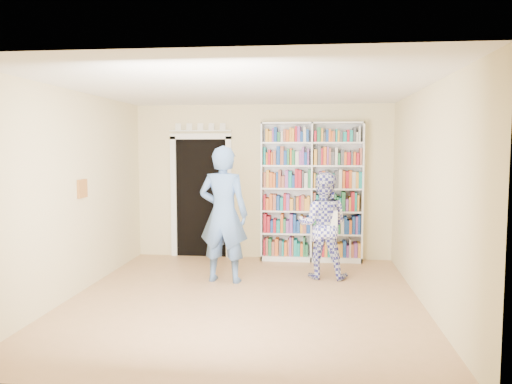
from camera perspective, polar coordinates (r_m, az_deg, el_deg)
floor at (r=6.58m, az=-1.40°, el=-12.17°), size 5.00×5.00×0.00m
ceiling at (r=6.33m, az=-1.46°, el=11.88°), size 5.00×5.00×0.00m
wall_back at (r=8.79m, az=0.75°, el=1.17°), size 4.50×0.00×4.50m
wall_left at (r=6.98m, az=-20.07°, el=-0.17°), size 0.00×5.00×5.00m
wall_right at (r=6.41m, az=18.93°, el=-0.58°), size 0.00×5.00×5.00m
bookshelf at (r=8.60m, az=6.37°, el=0.06°), size 1.73×0.32×2.38m
doorway at (r=8.95m, az=-6.29°, el=0.11°), size 1.10×0.08×2.43m
wall_art at (r=7.14m, az=-19.23°, el=0.37°), size 0.03×0.25×0.25m
man_blue at (r=7.24m, az=-3.74°, el=-2.55°), size 0.77×0.56×1.98m
man_plaid at (r=7.53m, az=7.64°, el=-3.80°), size 0.84×0.69×1.59m
paper_sheet at (r=7.33m, az=8.58°, el=-3.15°), size 0.19×0.04×0.27m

